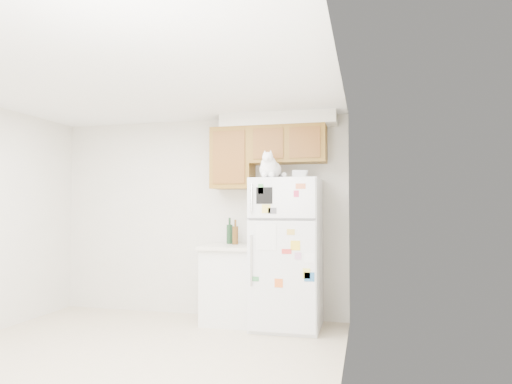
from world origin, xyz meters
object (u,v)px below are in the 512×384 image
(storage_box_front, at_px, (299,174))
(bottle_amber, at_px, (235,232))
(storage_box_back, at_px, (300,175))
(refrigerator, at_px, (287,253))
(cat, at_px, (270,168))
(bottle_green, at_px, (230,231))
(base_counter, at_px, (231,284))

(storage_box_front, bearing_deg, bottle_amber, 153.66)
(bottle_amber, bearing_deg, storage_box_back, -5.84)
(refrigerator, xyz_separation_m, storage_box_front, (0.15, -0.05, 0.89))
(cat, bearing_deg, storage_box_back, 42.86)
(storage_box_front, distance_m, bottle_green, 1.17)
(refrigerator, height_order, base_counter, refrigerator)
(storage_box_back, bearing_deg, storage_box_front, -94.38)
(base_counter, height_order, storage_box_front, storage_box_front)
(base_counter, distance_m, bottle_green, 0.65)
(refrigerator, bearing_deg, cat, -132.10)
(storage_box_back, distance_m, bottle_green, 1.13)
(refrigerator, height_order, bottle_amber, refrigerator)
(refrigerator, bearing_deg, storage_box_back, 35.76)
(cat, distance_m, bottle_amber, 0.97)
(cat, height_order, storage_box_back, cat)
(storage_box_front, bearing_deg, bottle_green, 150.74)
(refrigerator, relative_size, bottle_green, 5.26)
(refrigerator, height_order, storage_box_back, storage_box_back)
(refrigerator, xyz_separation_m, bottle_amber, (-0.67, 0.18, 0.22))
(storage_box_back, distance_m, storage_box_front, 0.15)
(cat, xyz_separation_m, bottle_amber, (-0.51, 0.36, -0.74))
(cat, height_order, bottle_amber, cat)
(base_counter, relative_size, cat, 2.10)
(refrigerator, bearing_deg, bottle_amber, 164.86)
(cat, relative_size, bottle_amber, 1.45)
(cat, relative_size, storage_box_back, 2.44)
(storage_box_back, bearing_deg, cat, -146.80)
(base_counter, bearing_deg, storage_box_front, -8.63)
(refrigerator, distance_m, cat, 0.99)
(storage_box_back, relative_size, bottle_amber, 0.59)
(bottle_green, bearing_deg, base_counter, -68.22)
(storage_box_front, distance_m, bottle_amber, 1.08)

